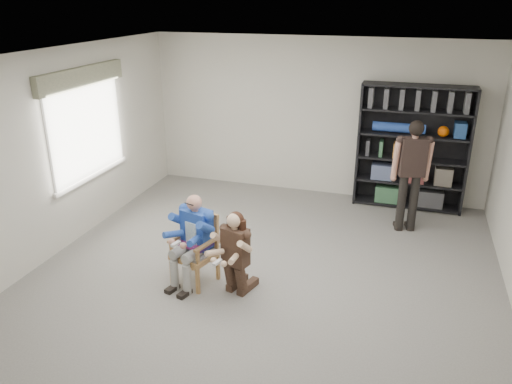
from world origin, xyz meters
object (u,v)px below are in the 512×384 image
(seated_man, at_px, (194,240))
(standing_man, at_px, (410,177))
(armchair, at_px, (194,250))
(kneeling_woman, at_px, (234,255))
(bookshelf, at_px, (412,148))

(seated_man, height_order, standing_man, standing_man)
(seated_man, bearing_deg, standing_man, 59.46)
(armchair, relative_size, standing_man, 0.53)
(kneeling_woman, height_order, standing_man, standing_man)
(armchair, distance_m, bookshelf, 4.23)
(armchair, relative_size, seated_man, 0.77)
(bookshelf, bearing_deg, kneeling_woman, -118.85)
(seated_man, xyz_separation_m, standing_man, (2.51, 2.37, 0.28))
(armchair, distance_m, kneeling_woman, 0.60)
(armchair, xyz_separation_m, kneeling_woman, (0.58, -0.12, 0.09))
(kneeling_woman, relative_size, bookshelf, 0.52)
(armchair, bearing_deg, standing_man, 59.46)
(bookshelf, bearing_deg, seated_man, -126.61)
(kneeling_woman, relative_size, standing_man, 0.63)
(kneeling_woman, bearing_deg, armchair, -175.59)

